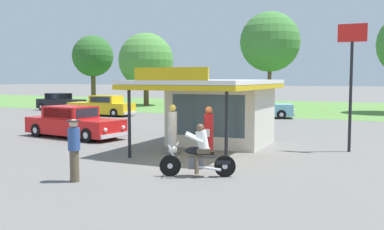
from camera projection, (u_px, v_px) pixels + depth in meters
ground_plane at (191, 160)px, 15.92m from camera, size 300.00×300.00×0.00m
grass_verge_strip at (320, 108)px, 43.10m from camera, size 120.00×24.00×0.01m
service_station_kiosk at (218, 107)px, 19.21m from camera, size 4.69×6.73×3.29m
gas_pump_nearside at (173, 132)px, 17.00m from camera, size 0.44×0.44×1.92m
gas_pump_offside at (209, 134)px, 16.38m from camera, size 0.44×0.44×1.89m
motorcycle_with_rider at (199, 155)px, 13.19m from camera, size 2.14×1.03×1.58m
featured_classic_sedan at (74, 123)px, 21.91m from camera, size 5.64×2.63×1.54m
parked_car_back_row_left at (102, 106)px, 34.59m from camera, size 5.43×1.99×1.58m
parked_car_back_row_centre_right at (255, 108)px, 32.66m from camera, size 5.72×3.30×1.61m
parked_car_back_row_right at (60, 103)px, 39.89m from camera, size 5.12×2.67×1.56m
bystander_admiring_sedan at (74, 148)px, 12.51m from camera, size 0.39×0.39×1.78m
tree_oak_far_right at (146, 60)px, 47.05m from camera, size 5.81×5.81×7.69m
tree_oak_distant_spare at (268, 43)px, 41.73m from camera, size 5.63×5.63×9.13m
tree_oak_right at (93, 56)px, 53.51m from camera, size 4.94×4.94×8.03m
roadside_pole_sign at (351, 65)px, 17.43m from camera, size 1.10×0.12×5.04m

